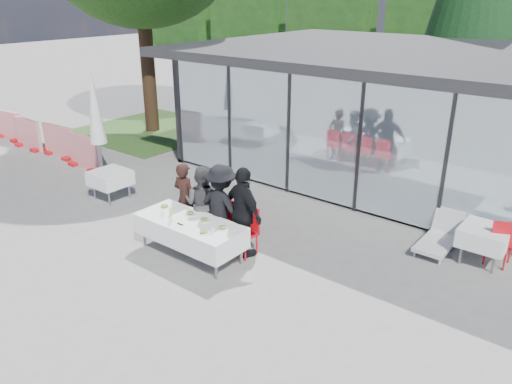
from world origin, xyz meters
TOP-DOWN VIEW (x-y plane):
  - ground at (0.00, 0.00)m, footprint 90.00×90.00m
  - pavilion at (2.00, 8.16)m, footprint 14.80×8.80m
  - treeline at (-2.00, 28.00)m, footprint 62.50×2.00m
  - dining_table at (-0.52, 0.15)m, footprint 2.26×0.96m
  - diner_a at (-1.32, 0.80)m, footprint 0.61×0.61m
  - diner_chair_a at (-1.32, 0.90)m, footprint 0.44×0.44m
  - diner_b at (-0.81, 0.80)m, footprint 0.99×0.99m
  - diner_chair_b at (-0.81, 0.90)m, footprint 0.44×0.44m
  - diner_c at (-0.27, 0.80)m, footprint 1.15×1.15m
  - diner_chair_c at (-0.27, 0.90)m, footprint 0.44×0.44m
  - diner_d at (0.29, 0.80)m, footprint 1.32×1.32m
  - diner_chair_d at (0.29, 0.90)m, footprint 0.44×0.44m
  - plate_a at (-1.37, 0.27)m, footprint 0.23×0.23m
  - plate_b at (-0.71, 0.35)m, footprint 0.23×0.23m
  - plate_c at (-0.29, 0.32)m, footprint 0.23×0.23m
  - plate_d at (0.23, 0.28)m, footprint 0.23×0.23m
  - plate_extra at (0.08, -0.07)m, footprint 0.23×0.23m
  - juice_bottle at (-0.99, 0.10)m, footprint 0.06×0.06m
  - drinking_glasses at (-0.53, -0.06)m, footprint 1.34×0.27m
  - folded_eyeglasses at (-0.53, -0.08)m, footprint 0.14×0.03m
  - spare_table_left at (-4.14, 0.94)m, footprint 0.86×0.86m
  - spare_table_right at (4.07, 3.42)m, footprint 0.86×0.86m
  - spare_chair_b at (4.35, 3.47)m, footprint 0.58×0.58m
  - market_umbrella at (-5.13, 1.39)m, footprint 0.50×0.50m
  - construction_barriers at (-9.91, 1.98)m, footprint 7.80×0.60m
  - lounger at (3.23, 3.56)m, footprint 0.61×1.33m
  - grass_patch at (-8.50, 6.00)m, footprint 5.00×5.00m

SIDE VIEW (x-z plane):
  - ground at x=0.00m, z-range 0.00..0.00m
  - grass_patch at x=-8.50m, z-range 0.00..0.02m
  - lounger at x=3.23m, z-range -0.10..0.62m
  - construction_barriers at x=-9.91m, z-range -0.06..0.94m
  - diner_chair_a at x=-1.32m, z-range 0.05..1.03m
  - diner_chair_b at x=-0.81m, z-range 0.05..1.03m
  - diner_chair_c at x=-0.27m, z-range 0.05..1.03m
  - diner_chair_d at x=0.29m, z-range 0.05..1.03m
  - spare_chair_b at x=4.35m, z-range 0.05..1.03m
  - dining_table at x=-0.52m, z-range 0.16..0.91m
  - spare_table_left at x=-4.14m, z-range 0.18..0.92m
  - spare_table_right at x=4.07m, z-range 0.18..0.92m
  - folded_eyeglasses at x=-0.53m, z-range 0.75..0.76m
  - plate_a at x=-1.37m, z-range 0.74..0.81m
  - plate_b at x=-0.71m, z-range 0.74..0.81m
  - plate_c at x=-0.29m, z-range 0.74..0.81m
  - plate_d at x=0.23m, z-range 0.74..0.81m
  - plate_extra at x=0.08m, z-range 0.74..0.81m
  - diner_a at x=-1.32m, z-range 0.00..1.58m
  - drinking_glasses at x=-0.53m, z-range 0.75..0.85m
  - diner_b at x=-0.81m, z-range 0.00..1.62m
  - juice_bottle at x=-0.99m, z-range 0.75..0.90m
  - diner_c at x=-0.27m, z-range 0.00..1.76m
  - diner_d at x=0.29m, z-range 0.00..1.83m
  - market_umbrella at x=-5.13m, z-range 0.42..3.42m
  - pavilion at x=2.00m, z-range 0.43..3.87m
  - treeline at x=-2.00m, z-range 0.00..4.40m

